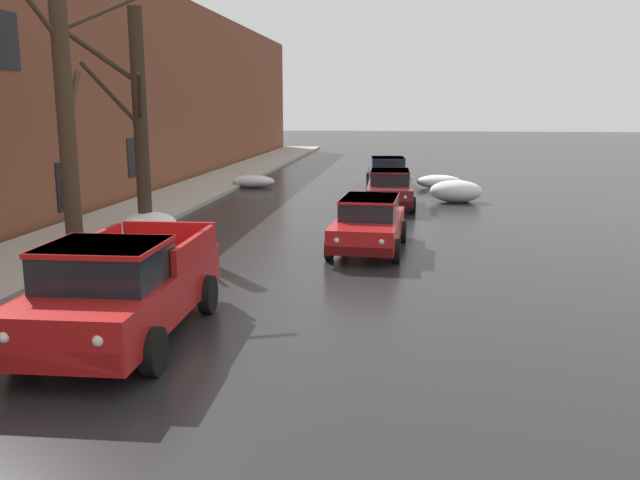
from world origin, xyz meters
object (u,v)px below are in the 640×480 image
pickup_truck_red_approaching_near_lane (121,289)px  bare_tree_second_along_sidewalk (67,126)px  sedan_darkblue_parked_far_down_block (388,172)px  sedan_maroon_parked_kerbside_mid (390,188)px  bare_tree_mid_block (138,120)px  sedan_red_parked_kerbside_close (369,222)px

pickup_truck_red_approaching_near_lane → bare_tree_second_along_sidewalk: bearing=124.7°
sedan_darkblue_parked_far_down_block → pickup_truck_red_approaching_near_lane: bearing=-100.0°
sedan_darkblue_parked_far_down_block → sedan_maroon_parked_kerbside_mid: bearing=-87.8°
sedan_maroon_parked_kerbside_mid → sedan_darkblue_parked_far_down_block: (-0.24, 6.26, -0.00)m
bare_tree_second_along_sidewalk → sedan_darkblue_parked_far_down_block: 18.58m
bare_tree_mid_block → sedan_maroon_parked_kerbside_mid: size_ratio=1.57×
bare_tree_second_along_sidewalk → pickup_truck_red_approaching_near_lane: (3.06, -4.42, -2.49)m
bare_tree_mid_block → pickup_truck_red_approaching_near_lane: bare_tree_mid_block is taller
bare_tree_second_along_sidewalk → sedan_maroon_parked_kerbside_mid: 13.19m
bare_tree_mid_block → pickup_truck_red_approaching_near_lane: bearing=-70.2°
pickup_truck_red_approaching_near_lane → sedan_red_parked_kerbside_close: 8.38m
sedan_red_parked_kerbside_close → sedan_maroon_parked_kerbside_mid: same height
bare_tree_mid_block → sedan_red_parked_kerbside_close: size_ratio=1.50×
pickup_truck_red_approaching_near_lane → bare_tree_mid_block: bearing=109.8°
pickup_truck_red_approaching_near_lane → sedan_red_parked_kerbside_close: (3.65, 7.54, -0.13)m
bare_tree_second_along_sidewalk → bare_tree_mid_block: 4.19m
bare_tree_mid_block → sedan_darkblue_parked_far_down_block: 14.85m
bare_tree_second_along_sidewalk → sedan_darkblue_parked_far_down_block: bare_tree_second_along_sidewalk is taller
sedan_red_parked_kerbside_close → sedan_darkblue_parked_far_down_block: bearing=89.5°
sedan_red_parked_kerbside_close → sedan_darkblue_parked_far_down_block: 13.95m
bare_tree_second_along_sidewalk → sedan_maroon_parked_kerbside_mid: size_ratio=1.56×
bare_tree_second_along_sidewalk → sedan_darkblue_parked_far_down_block: (6.84, 17.07, -2.62)m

